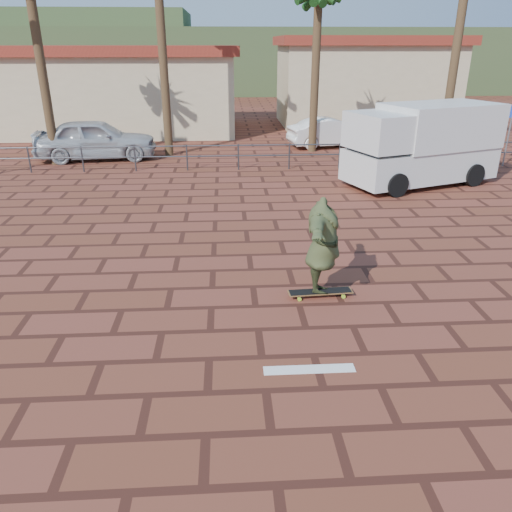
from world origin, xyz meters
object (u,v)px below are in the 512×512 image
at_px(longboard, 320,292).
at_px(car_white, 332,132).
at_px(car_silver, 96,139).
at_px(campervan, 423,143).
at_px(skateboarder, 323,246).

distance_m(longboard, car_white, 15.71).
xyz_separation_m(longboard, car_silver, (-7.28, 13.17, 0.75)).
bearing_deg(car_white, campervan, -176.70).
relative_size(longboard, car_silver, 0.26).
distance_m(longboard, campervan, 9.84).
distance_m(skateboarder, car_white, 15.71).
xyz_separation_m(campervan, car_silver, (-12.30, 4.82, -0.58)).
bearing_deg(car_silver, skateboarder, -157.40).
relative_size(longboard, skateboarder, 0.54).
height_order(longboard, skateboarder, skateboarder).
xyz_separation_m(longboard, skateboarder, (0.00, 0.00, 0.98)).
height_order(campervan, car_silver, campervan).
height_order(skateboarder, car_white, skateboarder).
distance_m(skateboarder, car_silver, 15.05).
relative_size(campervan, car_silver, 1.14).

